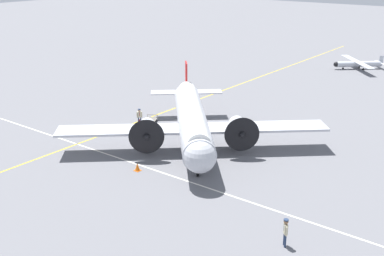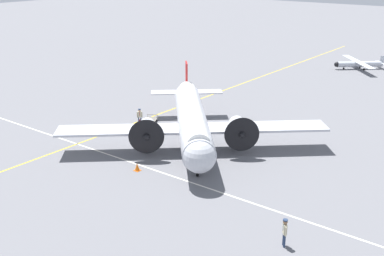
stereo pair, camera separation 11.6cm
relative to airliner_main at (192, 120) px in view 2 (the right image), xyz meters
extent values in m
plane|color=slate|center=(-0.31, -0.27, -2.52)|extent=(300.00, 300.00, 0.00)
cube|color=gold|center=(-0.31, -8.81, -2.52)|extent=(120.00, 0.16, 0.01)
cube|color=silver|center=(5.82, -0.27, -2.52)|extent=(0.16, 120.00, 0.01)
cylinder|color=silver|center=(-0.31, -0.27, -0.14)|extent=(14.26, 12.94, 2.57)
cylinder|color=white|center=(-0.31, -0.27, 0.57)|extent=(13.14, 11.83, 1.80)
sphere|color=silver|center=(5.98, 5.23, -0.14)|extent=(2.44, 2.44, 2.44)
cylinder|color=silver|center=(-6.60, -5.78, -0.01)|extent=(3.38, 3.21, 1.41)
cube|color=red|center=(-7.06, -6.18, 1.79)|extent=(1.47, 1.31, 2.95)
cube|color=silver|center=(-6.90, -6.04, 0.12)|extent=(6.17, 6.72, 0.10)
cube|color=silver|center=(0.61, 0.53, -0.46)|extent=(17.45, 19.39, 0.20)
cylinder|color=silver|center=(-1.80, 3.72, -0.44)|extent=(3.08, 2.94, 1.41)
cylinder|color=black|center=(-0.62, 4.76, -0.44)|extent=(1.98, 2.26, 2.97)
sphere|color=black|center=(-0.51, 4.85, -0.44)|extent=(0.49, 0.49, 0.49)
cylinder|color=silver|center=(3.45, -2.28, -0.44)|extent=(3.08, 2.94, 1.41)
cylinder|color=black|center=(4.63, -1.24, -0.44)|extent=(1.98, 2.26, 2.97)
sphere|color=black|center=(4.74, -1.15, -0.44)|extent=(0.49, 0.49, 0.49)
cylinder|color=#4C4C51|center=(-2.02, 3.53, -1.49)|extent=(0.18, 0.18, 0.97)
cylinder|color=black|center=(-2.02, 3.53, -1.97)|extent=(1.03, 0.95, 1.10)
cylinder|color=#4C4C51|center=(3.24, -2.46, -1.49)|extent=(0.18, 0.18, 0.97)
cylinder|color=black|center=(3.24, -2.46, -1.97)|extent=(1.03, 0.95, 1.10)
cylinder|color=#4C4C51|center=(4.60, 4.03, -1.74)|extent=(0.14, 0.14, 0.88)
cylinder|color=black|center=(4.60, 4.03, -2.17)|extent=(0.65, 0.60, 0.70)
cylinder|color=navy|center=(9.37, 13.97, -2.10)|extent=(0.12, 0.12, 0.85)
cylinder|color=navy|center=(9.18, 13.81, -2.10)|extent=(0.12, 0.12, 0.85)
cube|color=beige|center=(9.28, 13.89, -1.36)|extent=(0.44, 0.41, 0.64)
sphere|color=#8C6647|center=(9.28, 13.89, -0.90)|extent=(0.28, 0.28, 0.28)
cylinder|color=beige|center=(9.47, 14.05, -1.39)|extent=(0.10, 0.10, 0.60)
cylinder|color=beige|center=(9.08, 13.72, -1.39)|extent=(0.10, 0.10, 0.60)
cube|color=navy|center=(9.34, 13.81, -1.28)|extent=(0.05, 0.04, 0.41)
cylinder|color=navy|center=(9.28, 13.89, -0.78)|extent=(0.42, 0.42, 0.07)
cylinder|color=navy|center=(-1.77, -7.95, -2.13)|extent=(0.12, 0.12, 0.79)
cylinder|color=navy|center=(-1.60, -8.11, -2.13)|extent=(0.12, 0.12, 0.79)
cube|color=beige|center=(-1.69, -8.03, -1.44)|extent=(0.40, 0.39, 0.59)
sphere|color=tan|center=(-1.69, -8.03, -1.01)|extent=(0.26, 0.26, 0.26)
cylinder|color=beige|center=(-1.86, -7.87, -1.47)|extent=(0.09, 0.09, 0.56)
cylinder|color=beige|center=(-1.52, -8.19, -1.47)|extent=(0.09, 0.09, 0.56)
cube|color=maroon|center=(-1.62, -7.96, -1.36)|extent=(0.04, 0.04, 0.38)
cylinder|color=navy|center=(-1.69, -8.03, -0.89)|extent=(0.39, 0.39, 0.07)
cube|color=maroon|center=(-1.74, -8.03, -2.27)|extent=(0.35, 0.12, 0.51)
cube|color=#551515|center=(-1.74, -8.03, -1.98)|extent=(0.13, 0.09, 0.02)
cube|color=#6B665B|center=(-2.80, -7.57, -2.22)|extent=(2.29, 1.96, 0.04)
cube|color=#6B665B|center=(-3.64, -8.04, -1.98)|extent=(0.59, 1.03, 0.04)
cylinder|color=#6B665B|center=(-3.90, -7.56, -2.09)|extent=(0.04, 0.04, 0.22)
cylinder|color=#6B665B|center=(-3.38, -8.51, -2.09)|extent=(0.04, 0.04, 0.22)
cylinder|color=black|center=(-2.36, -6.81, -2.38)|extent=(0.27, 0.19, 0.28)
cylinder|color=black|center=(-1.92, -7.61, -2.38)|extent=(0.27, 0.19, 0.28)
cylinder|color=black|center=(-3.68, -7.53, -2.38)|extent=(0.27, 0.19, 0.28)
cylinder|color=black|center=(-3.24, -8.34, -2.38)|extent=(0.27, 0.19, 0.28)
cylinder|color=#B7BCC6|center=(-41.41, 0.63, -1.75)|extent=(5.29, 5.77, 0.85)
sphere|color=black|center=(-38.97, -2.08, -1.75)|extent=(0.77, 0.77, 0.77)
cube|color=#B7BCC6|center=(-41.15, 0.34, -1.36)|extent=(8.53, 7.79, 0.08)
cube|color=#B7BCC6|center=(-43.68, 3.18, -1.07)|extent=(0.46, 0.50, 1.11)
cube|color=#B7BCC6|center=(-43.68, 3.18, -1.62)|extent=(2.91, 2.68, 0.04)
cylinder|color=black|center=(-39.75, -1.22, -2.38)|extent=(0.25, 0.26, 0.28)
cylinder|color=#4C4C51|center=(-39.75, -1.22, -2.28)|extent=(0.06, 0.06, 0.21)
cylinder|color=black|center=(-41.09, 1.44, -2.38)|extent=(0.25, 0.26, 0.28)
cylinder|color=#4C4C51|center=(-41.09, 1.44, -2.28)|extent=(0.06, 0.06, 0.21)
cylinder|color=black|center=(-42.24, 0.40, -2.38)|extent=(0.25, 0.26, 0.28)
cylinder|color=#4C4C51|center=(-42.24, 0.40, -2.28)|extent=(0.06, 0.06, 0.21)
cube|color=orange|center=(6.72, -0.39, -2.51)|extent=(0.49, 0.49, 0.03)
cone|color=orange|center=(6.72, -0.39, -2.20)|extent=(0.41, 0.41, 0.64)
camera|label=1|loc=(31.97, 24.36, 13.43)|focal=45.00mm
camera|label=2|loc=(31.90, 24.45, 13.43)|focal=45.00mm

